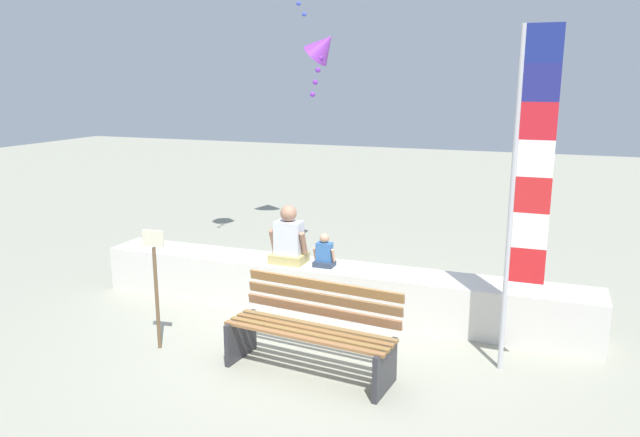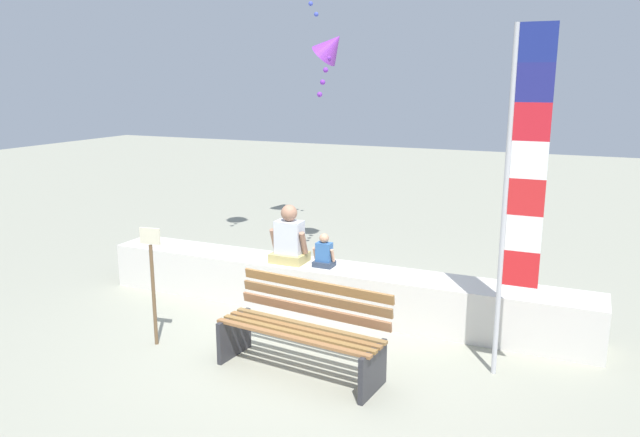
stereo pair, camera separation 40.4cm
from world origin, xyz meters
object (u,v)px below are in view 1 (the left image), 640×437
at_px(person_child, 324,254).
at_px(kite_purple, 323,47).
at_px(park_bench, 313,331).
at_px(sign_post, 156,280).
at_px(person_adult, 289,240).
at_px(flag_banner, 526,178).

distance_m(person_child, kite_purple, 3.53).
distance_m(park_bench, sign_post, 1.81).
bearing_deg(person_adult, kite_purple, 99.35).
height_order(park_bench, flag_banner, flag_banner).
relative_size(person_child, flag_banner, 0.13).
relative_size(park_bench, person_child, 4.20).
height_order(person_adult, kite_purple, kite_purple).
relative_size(park_bench, flag_banner, 0.53).
xyz_separation_m(person_child, sign_post, (-1.31, -1.67, 0.03)).
relative_size(park_bench, person_adult, 2.39).
height_order(person_child, sign_post, sign_post).
bearing_deg(kite_purple, sign_post, -96.83).
bearing_deg(park_bench, person_adult, 121.04).
xyz_separation_m(person_adult, sign_post, (-0.83, -1.67, -0.10)).
height_order(person_adult, person_child, person_adult).
bearing_deg(sign_post, flag_banner, 12.64).
bearing_deg(person_adult, park_bench, -58.96).
distance_m(person_child, sign_post, 2.12).
height_order(park_bench, sign_post, sign_post).
distance_m(kite_purple, sign_post, 4.69).
bearing_deg(person_child, sign_post, -128.25).
relative_size(park_bench, sign_post, 1.34).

